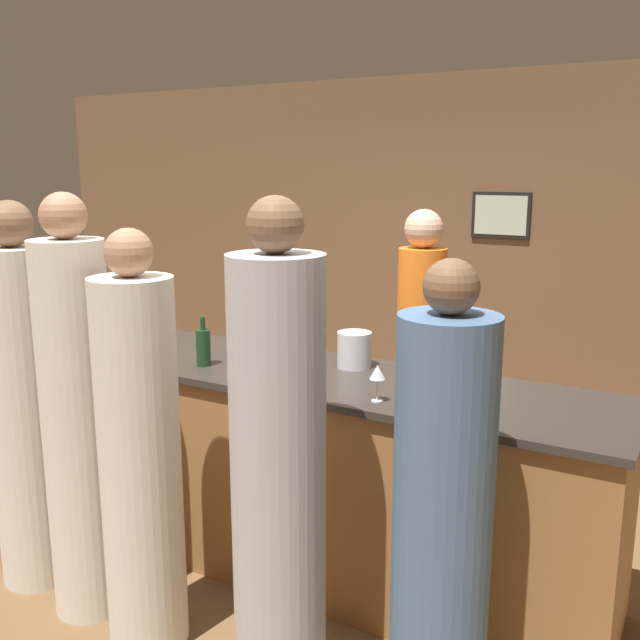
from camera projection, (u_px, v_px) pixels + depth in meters
ground_plane at (286, 557)px, 3.92m from camera, size 14.00×14.00×0.00m
back_wall at (445, 257)px, 5.64m from camera, size 8.00×0.08×2.80m
bar_counter at (285, 465)px, 3.80m from camera, size 3.46×0.80×1.08m
bartender at (419, 371)px, 4.30m from camera, size 0.28×0.28×1.87m
guest_0 at (278, 473)px, 2.78m from camera, size 0.37×0.37×2.00m
guest_1 at (140, 459)px, 3.07m from camera, size 0.35×0.35×1.86m
guest_2 at (26, 410)px, 3.56m from camera, size 0.36×0.36×1.95m
guest_3 at (442, 525)px, 2.57m from camera, size 0.36×0.36×1.81m
guest_4 at (79, 424)px, 3.30m from camera, size 0.33×0.33×2.00m
wine_bottle_0 at (203, 347)px, 3.71m from camera, size 0.08×0.08×0.26m
ice_bucket at (354, 350)px, 3.68m from camera, size 0.18×0.18×0.19m
wine_glass_0 at (413, 364)px, 3.33m from camera, size 0.06×0.06×0.16m
wine_glass_1 at (447, 372)px, 3.11m from camera, size 0.08×0.08×0.18m
wine_glass_2 at (286, 356)px, 3.46m from camera, size 0.08×0.08×0.16m
wine_glass_3 at (462, 370)px, 3.18m from camera, size 0.08×0.08×0.16m
wine_glass_4 at (422, 386)px, 3.03m from camera, size 0.07×0.07×0.14m
wine_glass_5 at (238, 336)px, 3.78m from camera, size 0.07×0.07×0.18m
wine_glass_6 at (377, 373)px, 3.13m from camera, size 0.07×0.07×0.17m
wine_glass_7 at (51, 326)px, 4.13m from camera, size 0.08×0.08×0.15m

